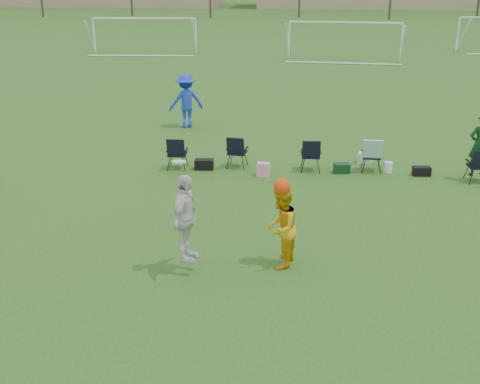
# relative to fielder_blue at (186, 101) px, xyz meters

# --- Properties ---
(ground) EXTENTS (260.00, 260.00, 0.00)m
(ground) POSITION_rel_fielder_blue_xyz_m (2.64, -12.75, -1.00)
(ground) COLOR #27531A
(ground) RESTS_ON ground
(fielder_blue) EXTENTS (1.48, 1.24, 1.99)m
(fielder_blue) POSITION_rel_fielder_blue_xyz_m (0.00, 0.00, 0.00)
(fielder_blue) COLOR blue
(fielder_blue) RESTS_ON ground
(center_contest) EXTENTS (2.45, 1.49, 2.31)m
(center_contest) POSITION_rel_fielder_blue_xyz_m (3.29, -11.19, -0.01)
(center_contest) COLOR silver
(center_contest) RESTS_ON ground
(sideline_setup) EXTENTS (9.19, 1.95, 1.90)m
(sideline_setup) POSITION_rel_fielder_blue_xyz_m (5.63, -4.88, -0.44)
(sideline_setup) COLOR #0F3716
(sideline_setup) RESTS_ON ground
(goal_left) EXTENTS (7.39, 0.76, 2.46)m
(goal_left) POSITION_rel_fielder_blue_xyz_m (-7.36, 21.25, 0.93)
(goal_left) COLOR white
(goal_left) RESTS_ON ground
(goal_mid) EXTENTS (7.40, 0.63, 2.46)m
(goal_mid) POSITION_rel_fielder_blue_xyz_m (6.64, 19.25, 0.93)
(goal_mid) COLOR white
(goal_mid) RESTS_ON ground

